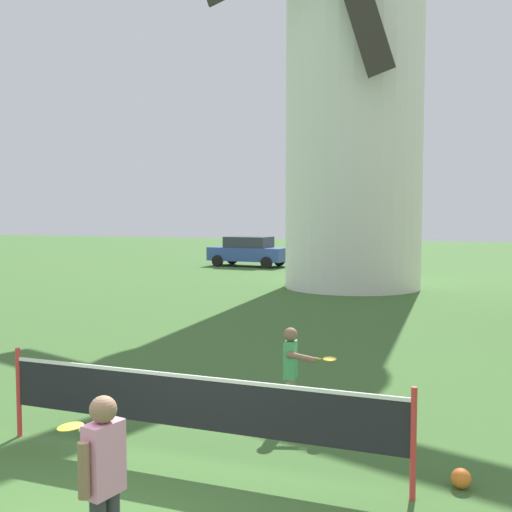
# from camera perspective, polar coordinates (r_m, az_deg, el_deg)

# --- Properties ---
(windmill) EXTENTS (9.51, 5.76, 16.55)m
(windmill) POSITION_cam_1_polar(r_m,az_deg,el_deg) (23.56, 9.17, 16.78)
(windmill) COLOR white
(windmill) RESTS_ON ground_plane
(tennis_net) EXTENTS (4.79, 0.06, 1.10)m
(tennis_net) POSITION_cam_1_polar(r_m,az_deg,el_deg) (6.86, -6.09, -13.50)
(tennis_net) COLOR red
(tennis_net) RESTS_ON ground_plane
(player_near) EXTENTS (0.75, 0.66, 1.38)m
(player_near) POSITION_cam_1_polar(r_m,az_deg,el_deg) (5.03, -14.17, -19.09)
(player_near) COLOR #333338
(player_near) RESTS_ON ground_plane
(player_far) EXTENTS (0.75, 0.43, 1.24)m
(player_far) POSITION_cam_1_polar(r_m,az_deg,el_deg) (8.24, 3.41, -10.37)
(player_far) COLOR #9E937F
(player_far) RESTS_ON ground_plane
(stray_ball) EXTENTS (0.20, 0.20, 0.20)m
(stray_ball) POSITION_cam_1_polar(r_m,az_deg,el_deg) (6.80, 18.65, -19.11)
(stray_ball) COLOR orange
(stray_ball) RESTS_ON ground_plane
(parked_car_blue) EXTENTS (4.24, 2.12, 1.56)m
(parked_car_blue) POSITION_cam_1_polar(r_m,az_deg,el_deg) (32.06, -0.70, 0.48)
(parked_car_blue) COLOR #334C99
(parked_car_blue) RESTS_ON ground_plane
(parked_car_green) EXTENTS (4.19, 2.05, 1.56)m
(parked_car_green) POSITION_cam_1_polar(r_m,az_deg,el_deg) (30.72, 9.85, 0.27)
(parked_car_green) COLOR #1E6638
(parked_car_green) RESTS_ON ground_plane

